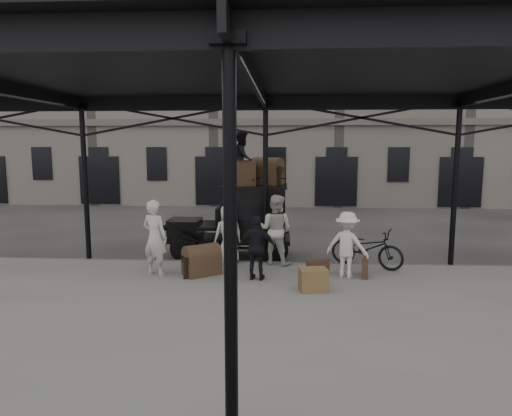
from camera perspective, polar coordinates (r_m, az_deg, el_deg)
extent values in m
plane|color=#383533|center=(10.82, 0.66, -10.17)|extent=(120.00, 120.00, 0.00)
cube|color=slate|center=(8.91, -0.06, -13.72)|extent=(28.00, 8.00, 0.15)
cylinder|color=black|center=(12.33, 1.18, 2.32)|extent=(0.14, 0.14, 4.30)
cylinder|color=black|center=(4.66, -3.19, -7.29)|extent=(0.14, 0.14, 4.30)
cube|color=black|center=(12.32, 1.21, 13.17)|extent=(22.00, 0.10, 0.45)
cube|color=black|center=(4.63, -3.43, 21.78)|extent=(22.00, 0.10, 0.45)
cube|color=black|center=(8.67, 0.08, 16.47)|extent=(22.50, 9.00, 0.08)
cube|color=silver|center=(8.68, 0.08, 16.92)|extent=(18.00, 7.00, 0.04)
cube|color=slate|center=(28.50, 2.71, 15.34)|extent=(64.00, 8.00, 14.00)
cylinder|color=black|center=(13.30, -9.02, -5.00)|extent=(0.80, 0.10, 0.80)
cylinder|color=black|center=(14.67, -7.78, -3.75)|extent=(0.80, 0.10, 0.80)
cylinder|color=black|center=(12.98, 2.29, -5.23)|extent=(0.80, 0.10, 0.80)
cylinder|color=black|center=(14.39, 2.44, -3.92)|extent=(0.80, 0.10, 0.80)
cube|color=black|center=(13.75, -3.27, -3.85)|extent=(3.60, 1.25, 0.12)
cube|color=black|center=(13.92, -8.81, -2.52)|extent=(0.90, 1.00, 0.55)
cube|color=black|center=(14.03, -10.69, -2.49)|extent=(0.06, 0.70, 0.55)
cube|color=black|center=(13.75, -5.56, -2.17)|extent=(0.70, 1.30, 0.10)
cube|color=black|center=(13.53, -0.15, -0.58)|extent=(1.80, 1.45, 1.55)
cube|color=black|center=(12.78, -0.37, -0.18)|extent=(1.40, 0.02, 0.60)
cube|color=black|center=(13.44, -0.15, 2.79)|extent=(1.90, 1.55, 0.06)
imported|color=beige|center=(11.52, -12.53, -3.62)|extent=(0.80, 0.68, 1.88)
imported|color=beige|center=(12.28, 2.47, -2.70)|extent=(1.11, 0.99, 1.88)
imported|color=beige|center=(12.40, -3.51, -3.26)|extent=(0.93, 0.81, 1.61)
imported|color=black|center=(10.86, 0.15, -4.99)|extent=(0.96, 0.51, 1.56)
imported|color=silver|center=(11.27, 11.32, -4.53)|extent=(1.20, 0.98, 1.61)
imported|color=black|center=(12.37, 13.67, -4.86)|extent=(2.05, 1.56, 1.03)
imported|color=black|center=(13.32, -1.69, 6.25)|extent=(0.61, 0.78, 1.57)
cube|color=olive|center=(10.27, 7.17, -8.88)|extent=(0.66, 0.54, 0.50)
cube|color=#4F3B24|center=(11.56, 13.48, -7.24)|extent=(0.26, 0.62, 0.45)
cube|color=#4F3B24|center=(11.43, 7.72, -7.40)|extent=(0.60, 0.41, 0.40)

